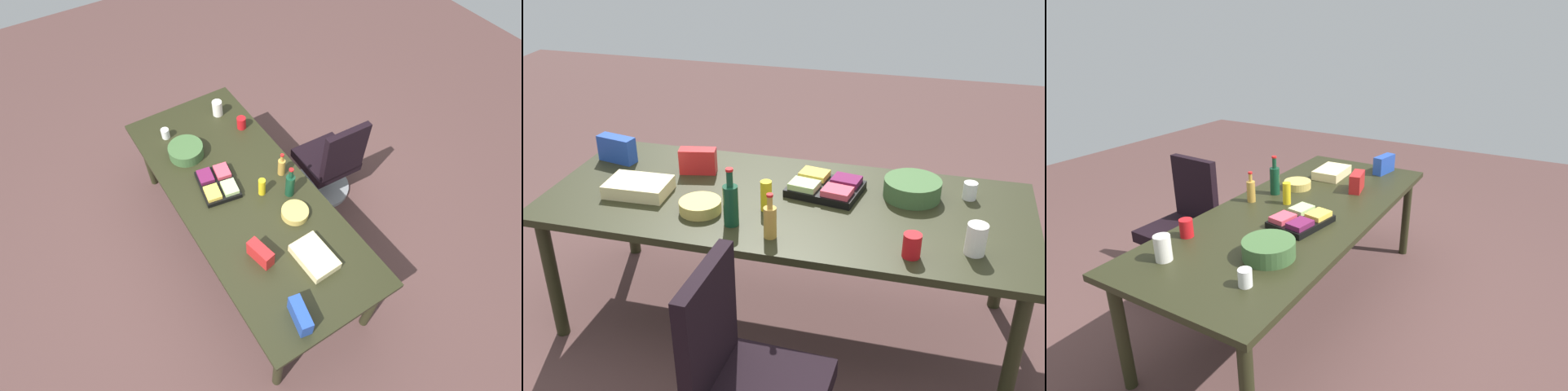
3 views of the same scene
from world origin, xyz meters
TOP-DOWN VIEW (x-y plane):
  - ground_plane at (0.00, 0.00)m, footprint 10.00×10.00m
  - conference_table at (0.00, 0.00)m, footprint 2.47×1.03m
  - red_solo_cup at (0.66, -0.36)m, footprint 0.08×0.08m
  - wine_bottle at (-0.18, -0.30)m, footprint 0.07×0.07m
  - chip_bowl at (-0.37, -0.22)m, footprint 0.25×0.25m
  - mayo_jar at (0.93, -0.27)m, footprint 0.10×0.10m
  - paper_cup at (0.91, 0.26)m, footprint 0.08×0.08m
  - dressing_bottle at (0.03, -0.36)m, footprint 0.06×0.06m
  - chip_bag_red at (-0.55, 0.20)m, footprint 0.21×0.12m
  - chip_bag_blue at (-1.06, 0.22)m, footprint 0.23×0.12m
  - fruit_platter at (0.18, 0.14)m, footprint 0.40×0.34m
  - salad_bowl at (0.62, 0.20)m, footprint 0.36×0.36m
  - sheet_cake at (-0.75, -0.12)m, footprint 0.33×0.23m
  - mustard_bottle at (-0.06, -0.12)m, footprint 0.07×0.07m

SIDE VIEW (x-z plane):
  - ground_plane at x=0.00m, z-range 0.00..0.00m
  - conference_table at x=0.00m, z-range 0.31..1.07m
  - chip_bowl at x=-0.37m, z-range 0.76..0.82m
  - fruit_platter at x=0.18m, z-range 0.76..0.83m
  - sheet_cake at x=-0.75m, z-range 0.76..0.83m
  - paper_cup at x=0.91m, z-range 0.76..0.85m
  - salad_bowl at x=0.62m, z-range 0.76..0.86m
  - red_solo_cup at x=0.66m, z-range 0.76..0.87m
  - chip_bag_red at x=-0.55m, z-range 0.76..0.90m
  - mayo_jar at x=0.93m, z-range 0.76..0.90m
  - chip_bag_blue at x=-1.06m, z-range 0.76..0.91m
  - mustard_bottle at x=-0.06m, z-range 0.76..0.92m
  - dressing_bottle at x=0.03m, z-range 0.73..0.95m
  - wine_bottle at x=-0.18m, z-range 0.73..1.02m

